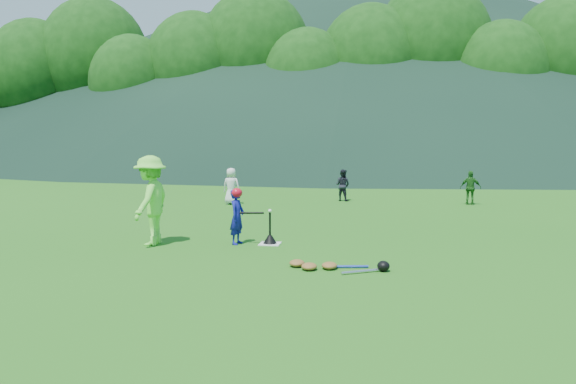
% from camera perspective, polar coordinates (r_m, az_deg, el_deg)
% --- Properties ---
extents(ground, '(120.00, 120.00, 0.00)m').
position_cam_1_polar(ground, '(12.34, -1.84, -5.32)').
color(ground, '#216216').
rests_on(ground, ground).
extents(home_plate, '(0.45, 0.45, 0.02)m').
position_cam_1_polar(home_plate, '(12.34, -1.84, -5.27)').
color(home_plate, silver).
rests_on(home_plate, ground).
extents(baseball, '(0.08, 0.08, 0.08)m').
position_cam_1_polar(baseball, '(12.22, -1.85, -1.92)').
color(baseball, white).
rests_on(baseball, batting_tee).
extents(batter_child, '(0.37, 0.49, 1.21)m').
position_cam_1_polar(batter_child, '(12.31, -5.20, -2.52)').
color(batter_child, navy).
rests_on(batter_child, ground).
extents(adult_coach, '(0.76, 1.28, 1.95)m').
position_cam_1_polar(adult_coach, '(12.50, -13.77, -0.83)').
color(adult_coach, '#74EE46').
rests_on(adult_coach, ground).
extents(fielder_a, '(0.66, 0.48, 1.26)m').
position_cam_1_polar(fielder_a, '(19.42, -5.78, 0.60)').
color(fielder_a, silver).
rests_on(fielder_a, ground).
extents(fielder_b, '(0.68, 0.62, 1.15)m').
position_cam_1_polar(fielder_b, '(20.43, 5.57, 0.70)').
color(fielder_b, black).
rests_on(fielder_b, ground).
extents(fielder_c, '(0.71, 0.35, 1.17)m').
position_cam_1_polar(fielder_c, '(20.18, 18.06, 0.41)').
color(fielder_c, '#1D5A1B').
rests_on(fielder_c, ground).
extents(batting_tee, '(0.30, 0.30, 0.68)m').
position_cam_1_polar(batting_tee, '(12.32, -1.84, -4.73)').
color(batting_tee, black).
rests_on(batting_tee, home_plate).
extents(batter_gear, '(0.73, 0.26, 0.57)m').
position_cam_1_polar(batter_gear, '(12.24, -5.12, -0.25)').
color(batter_gear, red).
rests_on(batter_gear, ground).
extents(equipment_pile, '(1.80, 0.69, 0.19)m').
position_cam_1_polar(equipment_pile, '(10.10, 4.23, -7.46)').
color(equipment_pile, olive).
rests_on(equipment_pile, ground).
extents(outfield_fence, '(70.07, 0.08, 1.33)m').
position_cam_1_polar(outfield_fence, '(39.99, 5.78, 3.35)').
color(outfield_fence, gray).
rests_on(outfield_fence, ground).
extents(tree_line, '(70.04, 11.40, 14.82)m').
position_cam_1_polar(tree_line, '(46.14, 6.57, 13.01)').
color(tree_line, '#382314').
rests_on(tree_line, ground).
extents(distant_hills, '(155.00, 140.00, 32.00)m').
position_cam_1_polar(distant_hills, '(95.07, 3.09, 13.40)').
color(distant_hills, black).
rests_on(distant_hills, ground).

